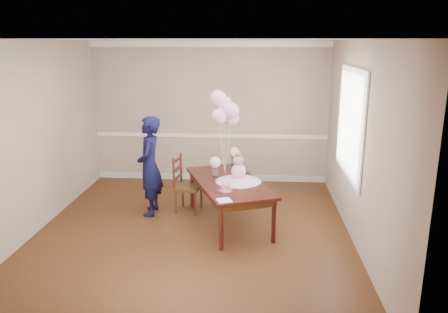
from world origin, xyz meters
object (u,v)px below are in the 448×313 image
dining_table_top (229,183)px  woman (150,166)px  dining_chair_seat (188,187)px  birthday_cake (226,187)px

dining_table_top → woman: woman is taller
dining_table_top → dining_chair_seat: dining_table_top is taller
dining_chair_seat → dining_table_top: bearing=-22.1°
birthday_cake → woman: 1.45m
birthday_cake → woman: bearing=149.5°
dining_chair_seat → woman: bearing=-156.2°
dining_table_top → birthday_cake: birthday_cake is taller
dining_chair_seat → woman: size_ratio=0.25×
dining_table_top → birthday_cake: (-0.02, -0.44, 0.07)m
dining_table_top → dining_chair_seat: bearing=125.7°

